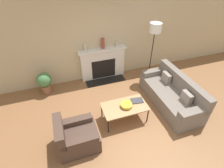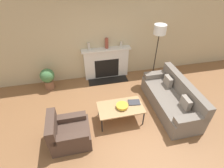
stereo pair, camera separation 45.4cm
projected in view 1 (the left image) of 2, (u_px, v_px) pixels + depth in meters
ground_plane at (129, 130)px, 4.36m from camera, size 18.00×18.00×0.00m
wall_back at (99, 36)px, 5.44m from camera, size 18.00×0.06×2.90m
fireplace at (103, 64)px, 5.90m from camera, size 1.61×0.59×1.08m
couch at (172, 95)px, 4.95m from camera, size 0.87×2.08×0.86m
armchair_near at (76, 137)px, 3.85m from camera, size 0.88×0.75×0.79m
coffee_table at (125, 107)px, 4.39m from camera, size 1.14×0.64×0.46m
bowl at (126, 105)px, 4.34m from camera, size 0.30×0.30×0.08m
book at (137, 101)px, 4.52m from camera, size 0.33×0.25×0.02m
floor_lamp at (155, 34)px, 5.23m from camera, size 0.36×0.36×1.92m
mantel_vase_left at (85, 48)px, 5.37m from camera, size 0.08×0.08×0.24m
mantel_vase_center_left at (103, 44)px, 5.49m from camera, size 0.11×0.11×0.34m
mantel_vase_center_right at (117, 44)px, 5.66m from camera, size 0.08×0.08×0.18m
potted_plant at (45, 82)px, 5.28m from camera, size 0.44×0.44×0.70m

